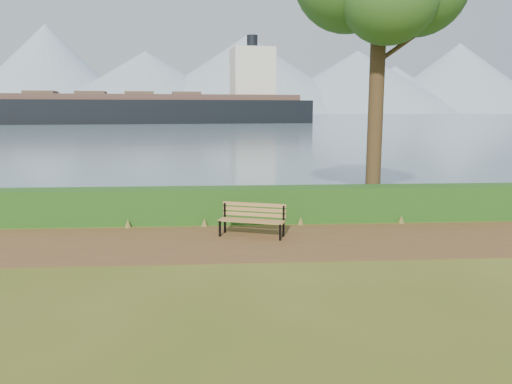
{
  "coord_description": "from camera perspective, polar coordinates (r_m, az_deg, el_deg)",
  "views": [
    {
      "loc": [
        -0.57,
        -11.54,
        3.23
      ],
      "look_at": [
        0.28,
        1.2,
        1.1
      ],
      "focal_mm": 35.0,
      "sensor_mm": 36.0,
      "label": 1
    }
  ],
  "objects": [
    {
      "name": "cargo_ship",
      "position": [
        115.7,
        -10.57,
        9.33
      ],
      "size": [
        72.97,
        21.12,
        21.89
      ],
      "rotation": [
        0.0,
        0.0,
        0.14
      ],
      "color": "black",
      "rests_on": "ground"
    },
    {
      "name": "mountains",
      "position": [
        418.39,
        -5.14,
        12.79
      ],
      "size": [
        585.0,
        190.0,
        70.0
      ],
      "color": "#849BB1",
      "rests_on": "ground"
    },
    {
      "name": "path",
      "position": [
        12.28,
        -1.03,
        -5.75
      ],
      "size": [
        40.0,
        3.4,
        0.01
      ],
      "primitive_type": "cube",
      "color": "brown",
      "rests_on": "ground"
    },
    {
      "name": "hedge",
      "position": [
        14.41,
        -1.49,
        -1.45
      ],
      "size": [
        32.0,
        0.85,
        1.0
      ],
      "primitive_type": "cube",
      "color": "#224D16",
      "rests_on": "ground"
    },
    {
      "name": "bench",
      "position": [
        12.77,
        -0.39,
        -2.93
      ],
      "size": [
        1.75,
        1.0,
        0.84
      ],
      "rotation": [
        0.0,
        0.0,
        -0.32
      ],
      "color": "black",
      "rests_on": "ground"
    },
    {
      "name": "ground",
      "position": [
        12.0,
        -0.96,
        -6.15
      ],
      "size": [
        140.0,
        140.0,
        0.0
      ],
      "primitive_type": "plane",
      "color": "#454F16",
      "rests_on": "ground"
    },
    {
      "name": "water",
      "position": [
        271.56,
        -3.76,
        8.77
      ],
      "size": [
        700.0,
        510.0,
        0.0
      ],
      "primitive_type": "cube",
      "color": "#486274",
      "rests_on": "ground"
    }
  ]
}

